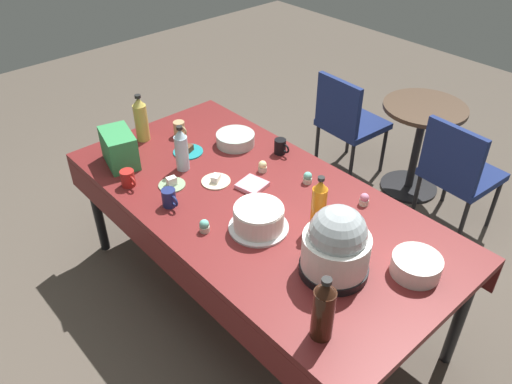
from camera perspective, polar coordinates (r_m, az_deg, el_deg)
The scene contains 26 objects.
ground at distance 3.21m, azimuth 0.00°, elevation -11.62°, with size 9.00×9.00×0.00m, color brown.
potluck_table at distance 2.74m, azimuth 0.00°, elevation -1.89°, with size 2.20×1.10×0.75m.
frosted_layer_cake at distance 2.48m, azimuth 0.29°, elevation -2.97°, with size 0.30×0.30×0.13m.
slow_cooker at distance 2.22m, azimuth 8.96°, elevation -5.86°, with size 0.31×0.31×0.35m.
glass_salad_bowl at distance 3.15m, azimuth -2.31°, elevation 5.92°, with size 0.24×0.24×0.07m, color #B2C6BC.
ceramic_snack_bowl at distance 2.37m, azimuth 17.45°, elevation -7.85°, with size 0.22×0.22×0.09m, color silver.
dessert_plate_sage at distance 2.83m, azimuth -9.38°, elevation 0.93°, with size 0.15×0.15×0.05m.
dessert_plate_teal at distance 3.11m, azimuth -7.59°, elevation 4.57°, with size 0.18×0.18×0.04m.
dessert_plate_cream at distance 2.83m, azimuth -4.50°, elevation 1.30°, with size 0.16×0.16×0.04m.
cupcake_mint at distance 2.90m, azimuth 0.74°, elevation 2.87°, with size 0.05×0.05×0.07m.
cupcake_lemon at distance 2.82m, azimuth 5.78°, elevation 1.60°, with size 0.05×0.05×0.07m.
cupcake_berry at distance 2.71m, azimuth 12.00°, elevation -0.81°, with size 0.05×0.05×0.07m.
cupcake_rose at distance 2.49m, azimuth -5.78°, elevation -3.79°, with size 0.05×0.05×0.07m.
soda_bottle_water at distance 2.90m, azimuth -8.32°, elevation 4.69°, with size 0.08×0.08×0.28m.
soda_bottle_cola at distance 1.98m, azimuth 7.53°, elevation -12.94°, with size 0.09×0.09×0.30m.
soda_bottle_orange_juice at distance 2.45m, azimuth 7.03°, elevation -1.42°, with size 0.07×0.07×0.30m.
soda_bottle_ginger_ale at distance 3.23m, azimuth -12.72°, elevation 7.92°, with size 0.08×0.08×0.30m.
coffee_mug_red at distance 2.86m, azimuth -14.09°, elevation 1.48°, with size 0.12×0.08×0.09m.
coffee_mug_navy at distance 2.67m, azimuth -9.65°, elevation -0.66°, with size 0.12×0.07×0.10m.
coffee_mug_black at distance 3.06m, azimuth 2.75°, elevation 5.09°, with size 0.11×0.07×0.09m.
coffee_mug_tan at distance 3.27m, azimuth -8.53°, elevation 6.98°, with size 0.11×0.07×0.10m.
soda_carton at distance 3.04m, azimuth -15.03°, elevation 4.74°, with size 0.26×0.16×0.20m, color #338C4C.
paper_napkin_stack at distance 2.78m, azimuth -0.43°, elevation 0.77°, with size 0.14×0.14×0.02m, color pink.
maroon_chair_left at distance 4.07m, azimuth 10.16°, elevation 8.00°, with size 0.47×0.47×0.85m.
maroon_chair_right at distance 3.65m, azimuth 21.61°, elevation 2.33°, with size 0.47×0.47×0.85m.
round_cafe_table at distance 3.99m, azimuth 17.83°, elevation 6.30°, with size 0.60×0.60×0.72m.
Camera 1 is at (1.60, -1.44, 2.38)m, focal length 35.83 mm.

